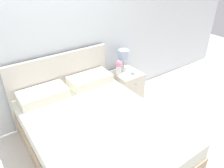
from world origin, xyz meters
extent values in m
plane|color=silver|center=(0.00, 0.00, 0.00)|extent=(12.00, 12.00, 0.00)
cube|color=white|center=(0.00, 0.07, 1.30)|extent=(8.00, 0.06, 2.60)
cube|color=tan|center=(0.00, -1.06, 0.18)|extent=(1.56, 2.13, 0.35)
cube|color=white|center=(0.00, -1.06, 0.46)|extent=(1.53, 2.08, 0.21)
cube|color=silver|center=(0.00, -0.03, 0.53)|extent=(1.59, 0.05, 1.07)
cube|color=white|center=(-0.37, -0.25, 0.63)|extent=(0.65, 0.36, 0.14)
cube|color=white|center=(0.37, -0.25, 0.63)|extent=(0.65, 0.36, 0.14)
cube|color=silver|center=(1.12, -0.26, 0.27)|extent=(0.44, 0.47, 0.54)
sphere|color=#B2AD93|center=(1.12, -0.50, 0.42)|extent=(0.02, 0.02, 0.02)
cylinder|color=white|center=(1.12, -0.14, 0.58)|extent=(0.12, 0.12, 0.07)
cylinder|color=#B7B29E|center=(1.12, -0.14, 0.69)|extent=(0.02, 0.02, 0.15)
cylinder|color=#A8BCDB|center=(1.12, -0.14, 0.84)|extent=(0.19, 0.19, 0.15)
cylinder|color=white|center=(0.95, -0.22, 0.62)|extent=(0.09, 0.09, 0.16)
sphere|color=pink|center=(0.95, -0.22, 0.74)|extent=(0.12, 0.12, 0.12)
sphere|color=#609356|center=(0.98, -0.22, 0.71)|extent=(0.05, 0.05, 0.05)
cylinder|color=white|center=(1.19, -0.35, 0.54)|extent=(0.13, 0.13, 0.01)
cylinder|color=white|center=(1.19, -0.35, 0.57)|extent=(0.08, 0.08, 0.05)
camera|label=1|loc=(-1.06, -2.88, 2.27)|focal=35.00mm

